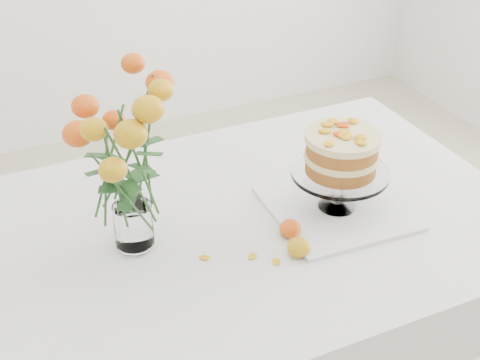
% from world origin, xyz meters
% --- Properties ---
extents(table, '(1.43, 0.93, 0.76)m').
position_xyz_m(table, '(0.00, 0.00, 0.67)').
color(table, '#A57D60').
rests_on(table, ground).
extents(napkin, '(0.34, 0.34, 0.01)m').
position_xyz_m(napkin, '(0.25, -0.06, 0.76)').
color(napkin, white).
rests_on(napkin, table).
extents(cake_stand, '(0.24, 0.24, 0.21)m').
position_xyz_m(cake_stand, '(0.25, -0.06, 0.91)').
color(cake_stand, white).
rests_on(cake_stand, napkin).
extents(rose_vase, '(0.37, 0.37, 0.45)m').
position_xyz_m(rose_vase, '(-0.25, 0.01, 1.02)').
color(rose_vase, white).
rests_on(rose_vase, table).
extents(loose_rose_near, '(0.10, 0.05, 0.05)m').
position_xyz_m(loose_rose_near, '(0.08, -0.18, 0.78)').
color(loose_rose_near, gold).
rests_on(loose_rose_near, table).
extents(loose_rose_far, '(0.09, 0.05, 0.04)m').
position_xyz_m(loose_rose_far, '(0.09, -0.11, 0.78)').
color(loose_rose_far, red).
rests_on(loose_rose_far, table).
extents(stray_petal_a, '(0.03, 0.02, 0.00)m').
position_xyz_m(stray_petal_a, '(-0.12, -0.10, 0.76)').
color(stray_petal_a, '#E6A00E').
rests_on(stray_petal_a, table).
extents(stray_petal_b, '(0.03, 0.02, 0.00)m').
position_xyz_m(stray_petal_b, '(-0.02, -0.14, 0.76)').
color(stray_petal_b, '#E6A00E').
rests_on(stray_petal_b, table).
extents(stray_petal_c, '(0.03, 0.02, 0.00)m').
position_xyz_m(stray_petal_c, '(0.02, -0.18, 0.76)').
color(stray_petal_c, '#E6A00E').
rests_on(stray_petal_c, table).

